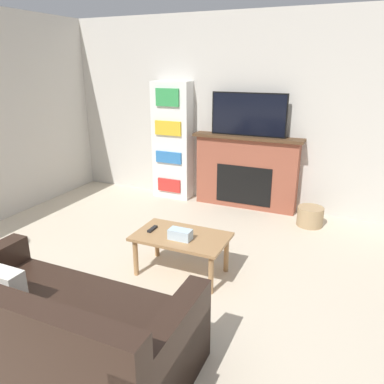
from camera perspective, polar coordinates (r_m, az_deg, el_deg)
wall_back at (r=5.54m, az=6.35°, el=11.91°), size 6.22×0.06×2.70m
fireplace at (r=5.49m, az=8.24°, el=3.07°), size 1.57×0.28×1.06m
tv at (r=5.31m, az=8.60°, el=11.59°), size 1.06×0.03×0.59m
couch at (r=2.88m, az=-19.92°, el=-19.49°), size 1.84×0.96×0.79m
coffee_table at (r=3.73m, az=-1.65°, el=-7.41°), size 0.92×0.55×0.42m
tissue_box at (r=3.60m, az=-1.80°, el=-6.47°), size 0.22×0.12×0.10m
remote_control at (r=3.83m, az=-6.05°, el=-5.62°), size 0.04×0.15×0.02m
bookshelf at (r=5.80m, az=-3.01°, el=7.73°), size 0.60×0.29×1.78m
storage_basket at (r=5.14m, az=17.55°, el=-3.56°), size 0.33×0.33×0.25m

